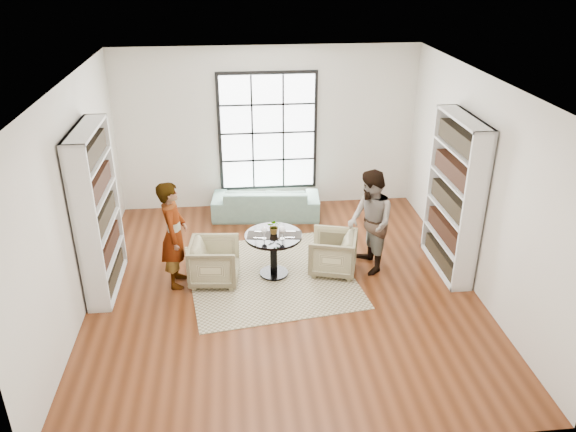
{
  "coord_description": "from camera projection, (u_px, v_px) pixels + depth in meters",
  "views": [
    {
      "loc": [
        -0.65,
        -6.97,
        4.5
      ],
      "look_at": [
        0.11,
        0.4,
        0.96
      ],
      "focal_mm": 35.0,
      "sensor_mm": 36.0,
      "label": 1
    }
  ],
  "objects": [
    {
      "name": "pedestal_table",
      "position": [
        274.0,
        246.0,
        8.35
      ],
      "size": [
        0.85,
        0.85,
        0.68
      ],
      "rotation": [
        0.0,
        0.0,
        -0.14
      ],
      "color": "black",
      "rests_on": "ground"
    },
    {
      "name": "placemat_left",
      "position": [
        259.0,
        235.0,
        8.26
      ],
      "size": [
        0.37,
        0.31,
        0.01
      ],
      "primitive_type": "cube",
      "rotation": [
        0.0,
        0.0,
        -0.14
      ],
      "color": "black",
      "rests_on": "pedestal_table"
    },
    {
      "name": "wine_glass_left",
      "position": [
        264.0,
        231.0,
        8.1
      ],
      "size": [
        0.08,
        0.08,
        0.19
      ],
      "color": "silver",
      "rests_on": "pedestal_table"
    },
    {
      "name": "room_shell",
      "position": [
        280.0,
        194.0,
        8.2
      ],
      "size": [
        6.0,
        6.01,
        6.0
      ],
      "color": "silver",
      "rests_on": "ground"
    },
    {
      "name": "placemat_right",
      "position": [
        290.0,
        235.0,
        8.27
      ],
      "size": [
        0.37,
        0.31,
        0.01
      ],
      "primitive_type": "cube",
      "rotation": [
        0.0,
        0.0,
        -0.14
      ],
      "color": "black",
      "rests_on": "pedestal_table"
    },
    {
      "name": "cutlery_left",
      "position": [
        259.0,
        235.0,
        8.26
      ],
      "size": [
        0.17,
        0.24,
        0.01
      ],
      "primitive_type": null,
      "rotation": [
        0.0,
        0.0,
        -0.14
      ],
      "color": "#B8B8BC",
      "rests_on": "placemat_left"
    },
    {
      "name": "rug",
      "position": [
        271.0,
        275.0,
        8.54
      ],
      "size": [
        2.72,
        2.72,
        0.01
      ],
      "primitive_type": "cube",
      "rotation": [
        0.0,
        0.0,
        0.14
      ],
      "color": "tan",
      "rests_on": "ground"
    },
    {
      "name": "flower_centerpiece",
      "position": [
        274.0,
        227.0,
        8.27
      ],
      "size": [
        0.23,
        0.21,
        0.23
      ],
      "primitive_type": "imported",
      "rotation": [
        0.0,
        0.0,
        -0.19
      ],
      "color": "gray",
      "rests_on": "pedestal_table"
    },
    {
      "name": "sofa",
      "position": [
        266.0,
        202.0,
        10.33
      ],
      "size": [
        2.01,
        0.94,
        0.57
      ],
      "primitive_type": "imported",
      "rotation": [
        0.0,
        0.0,
        3.05
      ],
      "color": "gray",
      "rests_on": "ground"
    },
    {
      "name": "person_left",
      "position": [
        174.0,
        235.0,
        8.01
      ],
      "size": [
        0.41,
        0.6,
        1.61
      ],
      "primitive_type": "imported",
      "rotation": [
        0.0,
        0.0,
        1.53
      ],
      "color": "gray",
      "rests_on": "ground"
    },
    {
      "name": "wine_glass_right",
      "position": [
        282.0,
        230.0,
        8.09
      ],
      "size": [
        0.09,
        0.09,
        0.2
      ],
      "color": "silver",
      "rests_on": "pedestal_table"
    },
    {
      "name": "cutlery_right",
      "position": [
        290.0,
        234.0,
        8.26
      ],
      "size": [
        0.17,
        0.24,
        0.01
      ],
      "primitive_type": null,
      "rotation": [
        0.0,
        0.0,
        -0.14
      ],
      "color": "#B8B8BC",
      "rests_on": "placemat_right"
    },
    {
      "name": "armchair_right",
      "position": [
        333.0,
        253.0,
        8.53
      ],
      "size": [
        0.86,
        0.84,
        0.63
      ],
      "primitive_type": "imported",
      "rotation": [
        0.0,
        0.0,
        -1.85
      ],
      "color": "tan",
      "rests_on": "ground"
    },
    {
      "name": "armchair_left",
      "position": [
        215.0,
        262.0,
        8.27
      ],
      "size": [
        0.78,
        0.76,
        0.65
      ],
      "primitive_type": "imported",
      "rotation": [
        0.0,
        0.0,
        1.48
      ],
      "color": "tan",
      "rests_on": "ground"
    },
    {
      "name": "ground",
      "position": [
        283.0,
        287.0,
        8.26
      ],
      "size": [
        6.0,
        6.0,
        0.0
      ],
      "primitive_type": "plane",
      "color": "brown"
    },
    {
      "name": "person_right",
      "position": [
        370.0,
        222.0,
        8.37
      ],
      "size": [
        0.7,
        0.85,
        1.61
      ],
      "primitive_type": "imported",
      "rotation": [
        0.0,
        0.0,
        -1.46
      ],
      "color": "gray",
      "rests_on": "ground"
    }
  ]
}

